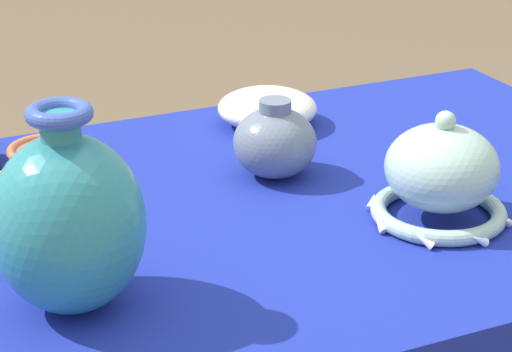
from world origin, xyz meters
TOP-DOWN VIEW (x-y plane):
  - display_table at (0.00, -0.02)m, footprint 1.33×0.80m
  - vase_tall_bulbous at (-0.28, -0.17)m, footprint 0.17×0.17m
  - vase_dome_bell at (0.23, -0.15)m, footprint 0.20×0.20m
  - cup_wide_porcelain at (-0.29, 0.00)m, footprint 0.13×0.13m
  - bowl_shallow_ivory at (0.17, 0.27)m, footprint 0.17×0.17m
  - cup_wide_terracotta at (-0.23, 0.16)m, footprint 0.11×0.11m
  - jar_round_slate at (0.09, 0.08)m, footprint 0.12×0.12m

SIDE VIEW (x-z plane):
  - display_table at x=0.00m, z-range 0.28..0.98m
  - bowl_shallow_ivory at x=0.17m, z-range 0.69..0.75m
  - cup_wide_terracotta at x=-0.23m, z-range 0.70..0.77m
  - cup_wide_porcelain at x=-0.29m, z-range 0.70..0.78m
  - jar_round_slate at x=0.09m, z-range 0.69..0.81m
  - vase_dome_bell at x=0.23m, z-range 0.68..0.83m
  - vase_tall_bulbous at x=-0.28m, z-range 0.68..0.92m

